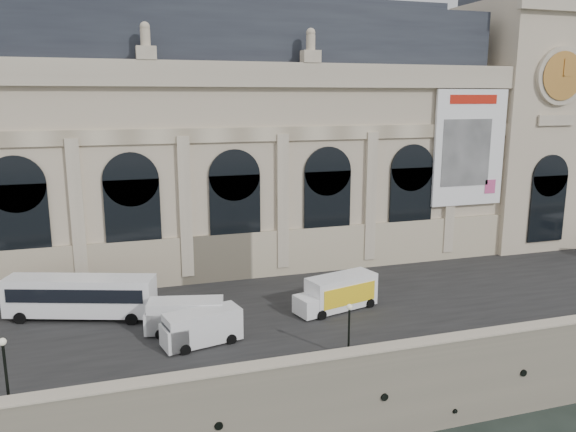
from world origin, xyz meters
The scene contains 11 objects.
quay centered at (0.00, 35.00, 3.00)m, with size 160.00×70.00×6.00m, color gray.
street centered at (0.00, 14.00, 6.03)m, with size 160.00×24.00×0.06m, color #2D2D2D.
parapet centered at (0.00, 0.60, 6.62)m, with size 160.00×1.40×1.21m.
museum centered at (-5.98, 30.86, 19.72)m, with size 69.00×18.70×29.10m.
clock_pavilion centered at (34.00, 27.93, 23.42)m, with size 13.00×14.72×36.70m.
bus_left centered at (-18.90, 15.65, 8.08)m, with size 12.73×6.51×3.71m.
van_b centered at (-10.10, 7.41, 7.37)m, with size 6.35×3.49×2.67m.
van_c centered at (-11.06, 10.14, 7.40)m, with size 6.53×3.65×2.74m.
box_truck centered at (2.83, 11.01, 7.56)m, with size 8.05×4.31×3.10m.
lamp_left centered at (-22.51, 2.00, 8.28)m, with size 0.47×0.47×4.57m.
lamp_right centered at (0.00, 1.97, 8.07)m, with size 0.42×0.42×4.15m.
Camera 1 is at (-15.56, -32.87, 24.66)m, focal length 35.00 mm.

